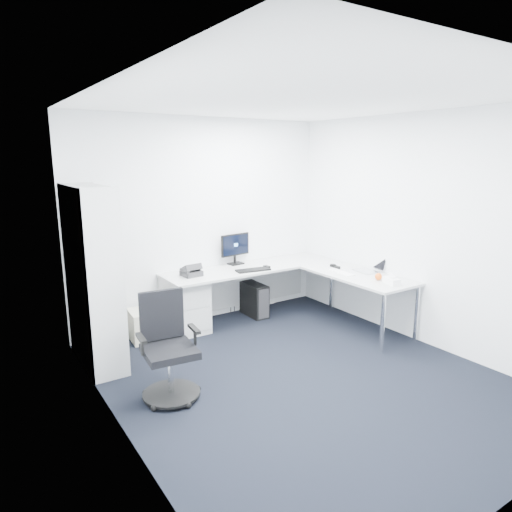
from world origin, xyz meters
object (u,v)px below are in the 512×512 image
monitor (236,249)px  laptop (366,263)px  task_chair (170,348)px  bookshelf (93,278)px  l_desk (267,298)px

monitor → laptop: bearing=-54.3°
task_chair → monitor: monitor is taller
monitor → laptop: 1.77m
task_chair → laptop: size_ratio=3.07×
bookshelf → monitor: (2.06, 0.54, -0.01)m
l_desk → monitor: 0.84m
l_desk → task_chair: bearing=-149.5°
bookshelf → laptop: (3.25, -0.76, -0.12)m
laptop → monitor: bearing=141.7°
bookshelf → task_chair: bookshelf is taller
bookshelf → task_chair: 1.27m
monitor → laptop: monitor is taller
l_desk → monitor: bearing=101.4°
l_desk → monitor: size_ratio=5.41×
bookshelf → monitor: 2.13m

